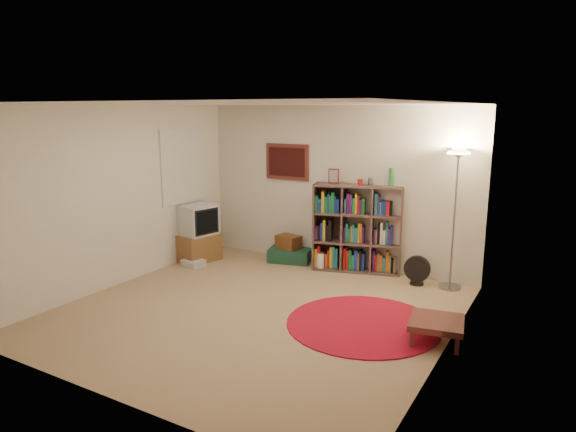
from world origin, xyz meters
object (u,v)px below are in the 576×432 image
floor_fan (417,270)px  tv_stand (199,234)px  floor_lamp (457,173)px  side_table (437,323)px  bookshelf (356,229)px  suitcase (290,255)px

floor_fan → tv_stand: (-3.42, -0.61, 0.24)m
floor_fan → floor_lamp: bearing=6.3°
tv_stand → side_table: tv_stand is taller
bookshelf → floor_fan: 1.12m
floor_lamp → tv_stand: 4.10m
floor_fan → suitcase: size_ratio=0.56×
tv_stand → suitcase: size_ratio=1.23×
floor_lamp → suitcase: size_ratio=2.56×
floor_fan → tv_stand: tv_stand is taller
floor_lamp → suitcase: 2.96m
bookshelf → floor_lamp: 1.75m
bookshelf → side_table: bookshelf is taller
bookshelf → floor_fan: size_ratio=3.79×
tv_stand → floor_fan: bearing=22.4°
tv_stand → side_table: 4.27m
floor_lamp → floor_fan: (-0.44, -0.10, -1.40)m
suitcase → bookshelf: bearing=-10.0°
suitcase → floor_lamp: bearing=-14.9°
side_table → suitcase: bearing=147.3°
tv_stand → side_table: (4.12, -1.09, -0.24)m
side_table → floor_lamp: bearing=98.1°
tv_stand → bookshelf: bearing=30.8°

